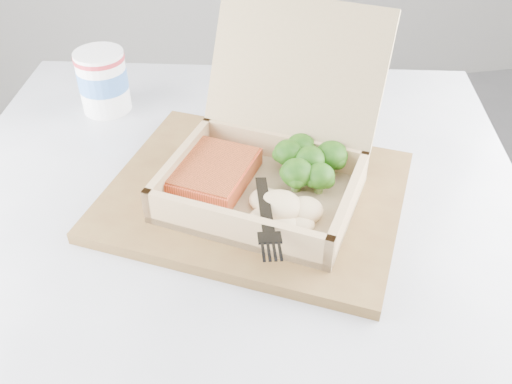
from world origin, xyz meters
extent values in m
cylinder|color=black|center=(-0.01, 0.46, 0.34)|extent=(0.08, 0.08, 0.69)
cube|color=#B8BAC3|center=(-0.01, 0.46, 0.70)|extent=(0.92, 0.92, 0.03)
cube|color=brown|center=(0.02, 0.46, 0.72)|extent=(0.46, 0.43, 0.02)
cube|color=#9E875E|center=(0.03, 0.44, 0.74)|extent=(0.28, 0.27, 0.01)
cube|color=tan|center=(-0.06, 0.50, 0.75)|extent=(0.10, 0.15, 0.05)
cube|color=tan|center=(0.12, 0.39, 0.75)|extent=(0.10, 0.15, 0.05)
cube|color=tan|center=(-0.02, 0.37, 0.75)|extent=(0.20, 0.13, 0.05)
cube|color=tan|center=(0.07, 0.51, 0.75)|extent=(0.20, 0.13, 0.05)
cube|color=#9E875E|center=(0.09, 0.55, 0.85)|extent=(0.24, 0.19, 0.16)
cube|color=#E0482B|center=(-0.02, 0.48, 0.75)|extent=(0.13, 0.14, 0.02)
ellipsoid|color=#CEB885|center=(0.04, 0.40, 0.76)|extent=(0.09, 0.07, 0.03)
cube|color=black|center=(0.03, 0.45, 0.77)|extent=(0.03, 0.12, 0.02)
cube|color=black|center=(0.02, 0.37, 0.77)|extent=(0.03, 0.05, 0.01)
cylinder|color=white|center=(-0.16, 0.73, 0.76)|extent=(0.07, 0.07, 0.10)
cylinder|color=#3F75C6|center=(-0.16, 0.73, 0.77)|extent=(0.08, 0.08, 0.03)
cylinder|color=#B42834|center=(-0.16, 0.73, 0.80)|extent=(0.08, 0.08, 0.01)
cube|color=white|center=(0.10, 0.66, 0.72)|extent=(0.10, 0.16, 0.00)
camera|label=1|loc=(-0.08, -0.09, 1.18)|focal=40.00mm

